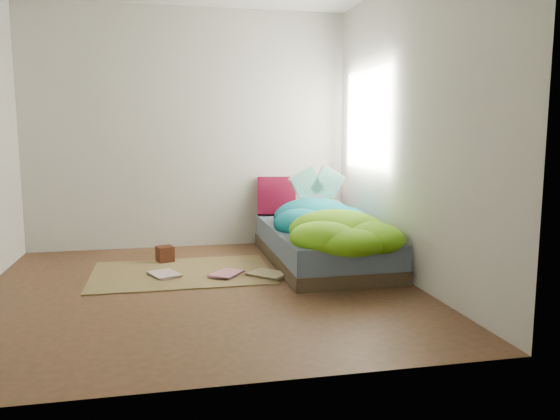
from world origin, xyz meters
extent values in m
cube|color=#413019|center=(0.00, 0.00, 0.00)|extent=(3.50, 3.50, 0.00)
cube|color=silver|center=(0.00, 1.75, 1.30)|extent=(3.50, 0.04, 2.60)
cube|color=silver|center=(0.00, -1.75, 1.30)|extent=(3.50, 0.04, 2.60)
cube|color=silver|center=(1.75, 0.00, 1.30)|extent=(0.04, 3.50, 2.60)
cube|color=white|center=(1.74, 0.90, 1.40)|extent=(0.01, 1.00, 1.20)
cube|color=#382F1F|center=(1.22, 0.72, 0.06)|extent=(1.00, 2.00, 0.12)
cube|color=#44546D|center=(1.22, 0.72, 0.23)|extent=(0.98, 1.96, 0.22)
cube|color=brown|center=(-0.15, 0.55, 0.01)|extent=(1.60, 1.10, 0.01)
cube|color=beige|center=(1.43, 1.50, 0.40)|extent=(0.57, 0.38, 0.12)
cube|color=#46041B|center=(0.95, 1.63, 0.55)|extent=(0.44, 0.21, 0.43)
cube|color=#35110C|center=(-0.30, 1.01, 0.09)|extent=(0.19, 0.19, 0.15)
imported|color=silver|center=(-0.40, 0.41, 0.02)|extent=(0.32, 0.36, 0.02)
imported|color=#D37A8F|center=(0.15, 0.41, 0.03)|extent=(0.35, 0.36, 0.03)
imported|color=#C4B680|center=(0.51, 0.18, 0.02)|extent=(0.40, 0.40, 0.02)
camera|label=1|loc=(-0.28, -4.36, 1.28)|focal=35.00mm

